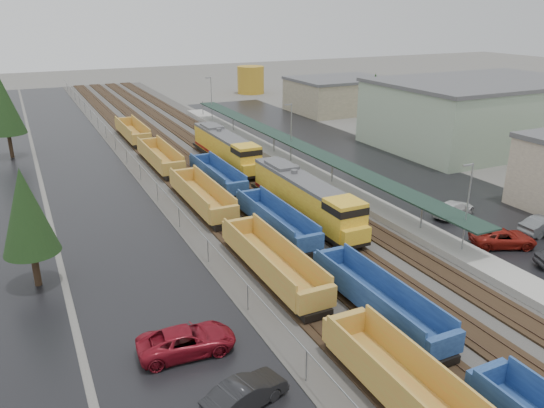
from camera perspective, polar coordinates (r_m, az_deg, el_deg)
The scene contains 20 objects.
ballast_strip at distance 74.40m, azimuth -8.11°, elevation 5.22°, with size 20.00×160.00×0.08m, color #302D2B.
trackbed at distance 74.37m, azimuth -8.12°, elevation 5.31°, with size 14.60×160.00×0.22m.
west_parking_lot at distance 71.53m, azimuth -19.62°, elevation 3.58°, with size 10.00×160.00×0.02m, color black.
east_commuter_lot at distance 73.78m, azimuth 8.61°, elevation 5.04°, with size 16.00×100.00×0.02m, color black.
station_platform at distance 68.83m, azimuth 2.04°, elevation 4.77°, with size 3.00×80.00×8.00m.
chainlink_fence at distance 70.34m, azimuth -15.17°, elevation 5.15°, with size 0.08×160.04×2.02m.
industrial_buildings at distance 81.86m, azimuth 21.51°, elevation 8.42°, with size 32.52×75.30×9.50m.
distant_hills at distance 229.89m, azimuth -9.25°, elevation 15.30°, with size 301.00×140.00×25.20m.
tree_west_near at distance 40.85m, azimuth -24.94°, elevation -0.74°, with size 3.96×3.96×9.00m.
tree_west_far at distance 79.54m, azimuth -26.92°, elevation 9.45°, with size 4.84×4.84×11.00m.
tree_east at distance 83.96m, azimuth 10.94°, elevation 11.27°, with size 4.40×4.40×10.00m.
locomotive_lead at distance 50.35m, azimuth 3.72°, elevation 0.65°, with size 2.82×18.58×4.21m.
locomotive_trail at distance 68.60m, azimuth -4.93°, elevation 5.98°, with size 2.82×18.58×4.21m.
well_string_yellow at distance 46.82m, azimuth -4.39°, elevation -2.29°, with size 2.82×96.29×2.50m.
well_string_blue at distance 36.08m, azimuth 11.31°, elevation -10.12°, with size 2.57×74.01×2.28m.
storage_tank at distance 129.20m, azimuth -2.30°, elevation 13.20°, with size 6.32×6.32×6.32m, color #B38723.
parked_car_west_b at distance 28.62m, azimuth -2.90°, elevation -19.74°, with size 4.70×1.64×1.55m, color black.
parked_car_west_c at distance 32.57m, azimuth -9.16°, elevation -14.33°, with size 5.79×2.67×1.61m, color maroon.
parked_car_east_b at distance 49.35m, azimuth 23.59°, elevation -3.40°, with size 5.46×2.52×1.52m, color maroon.
parked_car_east_c at distance 54.79m, azimuth 18.97°, elevation -0.48°, with size 5.15×2.10×1.50m, color silver.
Camera 1 is at (-21.52, -8.60, 19.19)m, focal length 35.00 mm.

